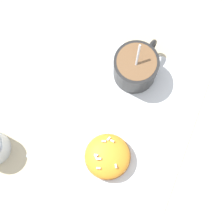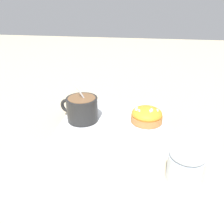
# 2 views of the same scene
# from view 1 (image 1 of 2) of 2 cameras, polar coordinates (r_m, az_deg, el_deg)

# --- Properties ---
(ground_plane) EXTENTS (3.00, 3.00, 0.00)m
(ground_plane) POSITION_cam_1_polar(r_m,az_deg,el_deg) (0.59, 1.70, -0.45)
(ground_plane) COLOR #C6B793
(paper_napkin) EXTENTS (0.29, 0.28, 0.00)m
(paper_napkin) POSITION_cam_1_polar(r_m,az_deg,el_deg) (0.59, 1.71, -0.42)
(paper_napkin) COLOR white
(paper_napkin) RESTS_ON ground_plane
(coffee_cup) EXTENTS (0.11, 0.08, 0.10)m
(coffee_cup) POSITION_cam_1_polar(r_m,az_deg,el_deg) (0.58, 4.40, 8.25)
(coffee_cup) COLOR black
(coffee_cup) RESTS_ON paper_napkin
(frosted_pastry) EXTENTS (0.08, 0.08, 0.04)m
(frosted_pastry) POSITION_cam_1_polar(r_m,az_deg,el_deg) (0.56, -0.81, -8.13)
(frosted_pastry) COLOR #B2753D
(frosted_pastry) RESTS_ON paper_napkin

